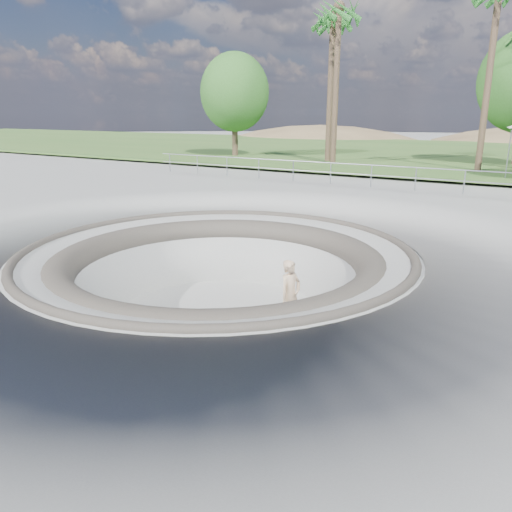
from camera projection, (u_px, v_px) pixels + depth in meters
name	position (u px, v px, depth m)	size (l,w,h in m)	color
ground	(218.00, 250.00, 13.08)	(180.00, 180.00, 0.00)	#A1A19C
skate_bowl	(219.00, 315.00, 13.59)	(14.00, 14.00, 4.10)	#A1A19C
grass_strip	(460.00, 153.00, 40.87)	(180.00, 36.00, 0.12)	#3A6227
safety_railing	(371.00, 176.00, 22.72)	(25.00, 0.06, 1.03)	gray
skateboard	(290.00, 329.00, 12.68)	(0.89, 0.30, 0.09)	brown
skater	(290.00, 295.00, 12.43)	(0.66, 0.43, 1.81)	tan
palm_a	(333.00, 24.00, 31.67)	(2.60, 2.60, 10.06)	brown
palm_b	(339.00, 17.00, 30.17)	(2.60, 2.60, 10.21)	brown
bushy_tree_left	(234.00, 92.00, 37.11)	(5.27, 4.79, 7.61)	brown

